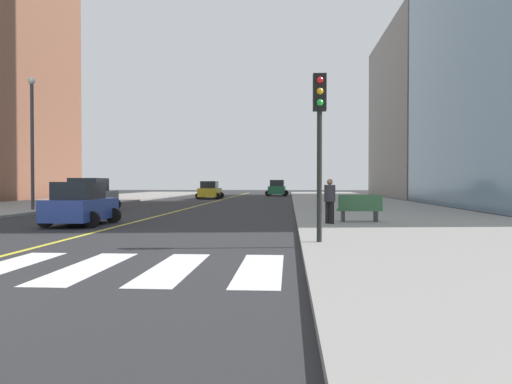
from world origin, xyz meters
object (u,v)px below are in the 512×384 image
at_px(car_blue_fourth, 81,205).
at_px(street_lamp, 32,132).
at_px(car_gray_third, 90,196).
at_px(car_green_nearest, 277,188).
at_px(traffic_light_near_corner, 320,124).
at_px(park_bench, 360,209).
at_px(car_yellow_second, 210,191).
at_px(pedestrian_waiting_east, 330,199).

xyz_separation_m(car_blue_fourth, street_lamp, (-6.73, 8.85, 3.95)).
bearing_deg(car_gray_third, car_green_nearest, 71.94).
height_order(traffic_light_near_corner, park_bench, traffic_light_near_corner).
xyz_separation_m(car_yellow_second, park_bench, (11.43, -32.49, -0.20)).
distance_m(car_blue_fourth, pedestrian_waiting_east, 10.22).
height_order(car_gray_third, pedestrian_waiting_east, car_gray_third).
bearing_deg(car_gray_third, street_lamp, -168.52).
bearing_deg(car_green_nearest, pedestrian_waiting_east, 95.39).
xyz_separation_m(car_yellow_second, car_blue_fourth, (-0.09, -33.19, -0.05)).
relative_size(car_yellow_second, car_blue_fourth, 1.07).
distance_m(car_yellow_second, park_bench, 34.44).
relative_size(car_yellow_second, street_lamp, 0.54).
distance_m(car_gray_third, park_bench, 17.47).
distance_m(car_gray_third, traffic_light_near_corner, 20.79).
height_order(traffic_light_near_corner, street_lamp, street_lamp).
bearing_deg(street_lamp, car_green_nearest, 69.33).
height_order(car_yellow_second, street_lamp, street_lamp).
distance_m(car_blue_fourth, park_bench, 11.55).
bearing_deg(traffic_light_near_corner, car_yellow_second, -76.75).
bearing_deg(park_bench, pedestrian_waiting_east, 126.28).
relative_size(car_gray_third, traffic_light_near_corner, 1.01).
height_order(car_gray_third, traffic_light_near_corner, traffic_light_near_corner).
bearing_deg(car_green_nearest, traffic_light_near_corner, 94.07).
relative_size(car_blue_fourth, pedestrian_waiting_east, 2.28).
bearing_deg(car_blue_fourth, car_yellow_second, 89.46).
height_order(car_blue_fourth, traffic_light_near_corner, traffic_light_near_corner).
xyz_separation_m(car_yellow_second, pedestrian_waiting_east, (10.12, -33.54, 0.23)).
relative_size(traffic_light_near_corner, pedestrian_waiting_east, 2.59).
bearing_deg(pedestrian_waiting_east, car_yellow_second, -33.43).
bearing_deg(pedestrian_waiting_east, traffic_light_near_corner, 122.59).
xyz_separation_m(pedestrian_waiting_east, street_lamp, (-16.94, 9.20, 3.67)).
height_order(car_green_nearest, pedestrian_waiting_east, car_green_nearest).
xyz_separation_m(park_bench, street_lamp, (-18.26, 8.15, 4.10)).
bearing_deg(car_gray_third, car_blue_fourth, -71.54).
distance_m(car_blue_fourth, street_lamp, 11.80).
height_order(car_yellow_second, car_blue_fourth, car_yellow_second).
height_order(traffic_light_near_corner, pedestrian_waiting_east, traffic_light_near_corner).
height_order(car_green_nearest, traffic_light_near_corner, traffic_light_near_corner).
distance_m(car_green_nearest, pedestrian_waiting_east, 45.81).
distance_m(car_yellow_second, pedestrian_waiting_east, 35.03).
distance_m(traffic_light_near_corner, park_bench, 7.95).
xyz_separation_m(car_yellow_second, traffic_light_near_corner, (9.34, -39.67, 2.48)).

